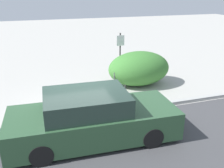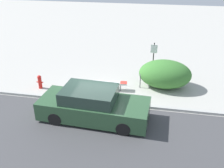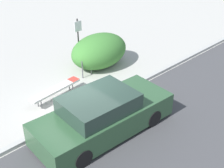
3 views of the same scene
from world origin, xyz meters
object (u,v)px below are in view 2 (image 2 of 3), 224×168
at_px(bench, 106,83).
at_px(sign_post, 153,59).
at_px(bike_rack, 145,80).
at_px(parked_car_near, 93,105).
at_px(fire_hydrant, 40,81).

height_order(bench, sign_post, sign_post).
height_order(bike_rack, sign_post, sign_post).
distance_m(sign_post, parked_car_near, 4.96).
bearing_deg(bench, bike_rack, 10.05).
xyz_separation_m(bench, bike_rack, (2.03, 0.59, 0.08)).
height_order(bench, fire_hydrant, fire_hydrant).
bearing_deg(parked_car_near, bench, 92.55).
height_order(bench, bike_rack, bike_rack).
distance_m(bench, fire_hydrant, 3.63).
bearing_deg(fire_hydrant, bike_rack, 10.72).
relative_size(bench, bike_rack, 2.77).
relative_size(bike_rack, sign_post, 0.36).
bearing_deg(bench, sign_post, 27.03).
height_order(fire_hydrant, parked_car_near, parked_car_near).
xyz_separation_m(bench, sign_post, (2.37, 1.55, 0.96)).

